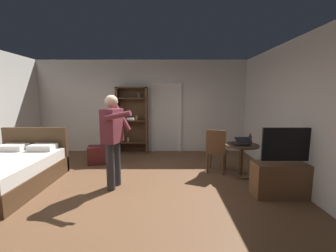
{
  "coord_description": "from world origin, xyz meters",
  "views": [
    {
      "loc": [
        0.79,
        -3.82,
        1.72
      ],
      "look_at": [
        0.79,
        0.34,
        1.14
      ],
      "focal_mm": 23.09,
      "sensor_mm": 36.0,
      "label": 1
    }
  ],
  "objects_px": {
    "laptop": "(241,142)",
    "suitcase_dark": "(99,155)",
    "tv_flatscreen": "(288,176)",
    "bottle_on_table": "(250,140)",
    "bed": "(8,172)",
    "wooden_chair": "(216,149)",
    "person_blue_shirt": "(113,135)",
    "side_table": "(241,155)",
    "bookshelf": "(132,118)"
  },
  "relations": [
    {
      "from": "bottle_on_table",
      "to": "suitcase_dark",
      "type": "bearing_deg",
      "value": 164.44
    },
    {
      "from": "laptop",
      "to": "tv_flatscreen",
      "type": "bearing_deg",
      "value": -59.05
    },
    {
      "from": "wooden_chair",
      "to": "suitcase_dark",
      "type": "distance_m",
      "value": 2.95
    },
    {
      "from": "tv_flatscreen",
      "to": "side_table",
      "type": "bearing_deg",
      "value": 118.56
    },
    {
      "from": "bookshelf",
      "to": "tv_flatscreen",
      "type": "relative_size",
      "value": 1.65
    },
    {
      "from": "bookshelf",
      "to": "suitcase_dark",
      "type": "bearing_deg",
      "value": -122.43
    },
    {
      "from": "bed",
      "to": "bottle_on_table",
      "type": "height_order",
      "value": "bed"
    },
    {
      "from": "laptop",
      "to": "person_blue_shirt",
      "type": "xyz_separation_m",
      "value": [
        -2.56,
        -0.53,
        0.26
      ]
    },
    {
      "from": "wooden_chair",
      "to": "bed",
      "type": "bearing_deg",
      "value": -168.95
    },
    {
      "from": "bookshelf",
      "to": "laptop",
      "type": "xyz_separation_m",
      "value": [
        2.62,
        -2.03,
        -0.32
      ]
    },
    {
      "from": "side_table",
      "to": "laptop",
      "type": "height_order",
      "value": "laptop"
    },
    {
      "from": "bed",
      "to": "bookshelf",
      "type": "distance_m",
      "value": 3.32
    },
    {
      "from": "wooden_chair",
      "to": "person_blue_shirt",
      "type": "xyz_separation_m",
      "value": [
        -2.09,
        -0.78,
        0.47
      ]
    },
    {
      "from": "bookshelf",
      "to": "suitcase_dark",
      "type": "xyz_separation_m",
      "value": [
        -0.7,
        -1.1,
        -0.84
      ]
    },
    {
      "from": "bookshelf",
      "to": "wooden_chair",
      "type": "distance_m",
      "value": 2.84
    },
    {
      "from": "bottle_on_table",
      "to": "person_blue_shirt",
      "type": "xyz_separation_m",
      "value": [
        -2.72,
        -0.49,
        0.2
      ]
    },
    {
      "from": "person_blue_shirt",
      "to": "side_table",
      "type": "bearing_deg",
      "value": 12.44
    },
    {
      "from": "person_blue_shirt",
      "to": "wooden_chair",
      "type": "bearing_deg",
      "value": 20.4
    },
    {
      "from": "bookshelf",
      "to": "bottle_on_table",
      "type": "relative_size",
      "value": 7.82
    },
    {
      "from": "bookshelf",
      "to": "person_blue_shirt",
      "type": "height_order",
      "value": "bookshelf"
    },
    {
      "from": "bed",
      "to": "wooden_chair",
      "type": "height_order",
      "value": "bed"
    },
    {
      "from": "bookshelf",
      "to": "suitcase_dark",
      "type": "height_order",
      "value": "bookshelf"
    },
    {
      "from": "person_blue_shirt",
      "to": "tv_flatscreen",
      "type": "bearing_deg",
      "value": -6.53
    },
    {
      "from": "bottle_on_table",
      "to": "tv_flatscreen",
      "type": "bearing_deg",
      "value": -66.74
    },
    {
      "from": "laptop",
      "to": "bottle_on_table",
      "type": "distance_m",
      "value": 0.18
    },
    {
      "from": "laptop",
      "to": "suitcase_dark",
      "type": "height_order",
      "value": "laptop"
    },
    {
      "from": "laptop",
      "to": "wooden_chair",
      "type": "bearing_deg",
      "value": 151.69
    },
    {
      "from": "tv_flatscreen",
      "to": "bottle_on_table",
      "type": "height_order",
      "value": "tv_flatscreen"
    },
    {
      "from": "bottle_on_table",
      "to": "laptop",
      "type": "bearing_deg",
      "value": 167.36
    },
    {
      "from": "bottle_on_table",
      "to": "person_blue_shirt",
      "type": "bearing_deg",
      "value": -169.81
    },
    {
      "from": "bookshelf",
      "to": "wooden_chair",
      "type": "relative_size",
      "value": 2.0
    },
    {
      "from": "wooden_chair",
      "to": "suitcase_dark",
      "type": "height_order",
      "value": "wooden_chair"
    },
    {
      "from": "bottle_on_table",
      "to": "wooden_chair",
      "type": "xyz_separation_m",
      "value": [
        -0.63,
        0.29,
        -0.26
      ]
    },
    {
      "from": "tv_flatscreen",
      "to": "person_blue_shirt",
      "type": "relative_size",
      "value": 0.69
    },
    {
      "from": "wooden_chair",
      "to": "suitcase_dark",
      "type": "xyz_separation_m",
      "value": [
        -2.85,
        0.68,
        -0.32
      ]
    },
    {
      "from": "bottle_on_table",
      "to": "bed",
      "type": "bearing_deg",
      "value": -173.83
    },
    {
      "from": "bed",
      "to": "laptop",
      "type": "bearing_deg",
      "value": 6.85
    },
    {
      "from": "bookshelf",
      "to": "suitcase_dark",
      "type": "distance_m",
      "value": 1.55
    },
    {
      "from": "bed",
      "to": "wooden_chair",
      "type": "xyz_separation_m",
      "value": [
        4.09,
        0.8,
        0.24
      ]
    },
    {
      "from": "bookshelf",
      "to": "person_blue_shirt",
      "type": "distance_m",
      "value": 2.56
    },
    {
      "from": "bed",
      "to": "bookshelf",
      "type": "relative_size",
      "value": 1.02
    },
    {
      "from": "laptop",
      "to": "person_blue_shirt",
      "type": "relative_size",
      "value": 0.21
    },
    {
      "from": "bed",
      "to": "bottle_on_table",
      "type": "xyz_separation_m",
      "value": [
        4.72,
        0.51,
        0.5
      ]
    },
    {
      "from": "bed",
      "to": "bottle_on_table",
      "type": "bearing_deg",
      "value": 6.17
    },
    {
      "from": "wooden_chair",
      "to": "person_blue_shirt",
      "type": "height_order",
      "value": "person_blue_shirt"
    },
    {
      "from": "bed",
      "to": "laptop",
      "type": "height_order",
      "value": "bed"
    },
    {
      "from": "bookshelf",
      "to": "wooden_chair",
      "type": "xyz_separation_m",
      "value": [
        2.15,
        -1.78,
        -0.52
      ]
    },
    {
      "from": "suitcase_dark",
      "to": "bottle_on_table",
      "type": "bearing_deg",
      "value": -28.81
    },
    {
      "from": "side_table",
      "to": "person_blue_shirt",
      "type": "height_order",
      "value": "person_blue_shirt"
    },
    {
      "from": "side_table",
      "to": "suitcase_dark",
      "type": "relative_size",
      "value": 1.34
    }
  ]
}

